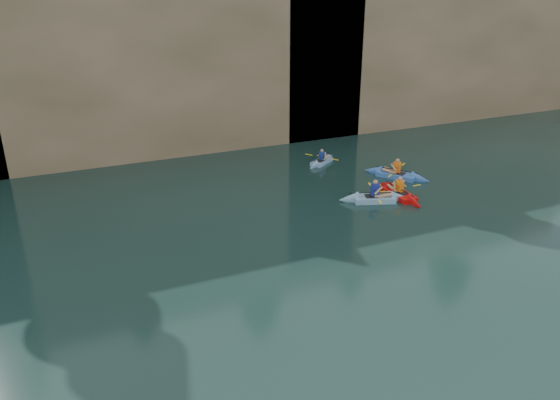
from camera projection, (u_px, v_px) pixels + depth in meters
name	position (u px, v px, depth m)	size (l,w,h in m)	color
cliff	(112.00, 37.00, 35.92)	(70.00, 16.00, 12.00)	tan
cliff_slab_center	(167.00, 54.00, 30.51)	(24.00, 2.40, 11.40)	#9D7D5F
cliff_slab_east	(452.00, 50.00, 38.17)	(26.00, 2.40, 9.84)	#9D7D5F
sea_cave_center	(65.00, 140.00, 29.34)	(3.50, 1.00, 3.20)	black
sea_cave_east	(300.00, 105.00, 34.24)	(5.00, 1.00, 4.50)	black
kayaker_ltblue_near	(374.00, 198.00, 25.56)	(3.44, 2.47, 1.34)	#7BA9CE
kayaker_red_far	(399.00, 194.00, 26.09)	(2.47, 3.43, 1.26)	red
kayaker_ltblue_mid	(322.00, 161.00, 30.68)	(2.60, 2.07, 1.03)	#7CA5CF
kayaker_blue_east	(396.00, 175.00, 28.55)	(2.73, 3.35, 1.27)	#3D72D1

